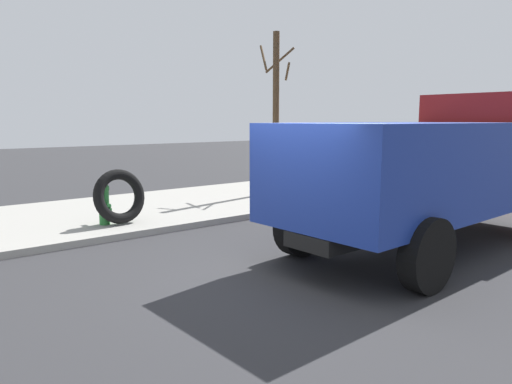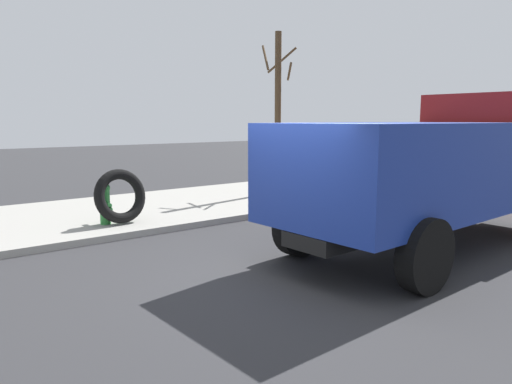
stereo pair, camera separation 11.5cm
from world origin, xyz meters
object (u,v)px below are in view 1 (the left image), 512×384
Objects in this scene: fire_hydrant at (104,202)px; bare_tree at (276,110)px; loose_tire at (120,196)px; dump_truck_blue at (439,164)px.

bare_tree is at bearing 11.31° from fire_hydrant.
dump_truck_blue is (4.29, -5.11, 0.84)m from loose_tire.
fire_hydrant is 0.13× the size of dump_truck_blue.
dump_truck_blue is at bearing -48.90° from fire_hydrant.
fire_hydrant is 0.77× the size of loose_tire.
fire_hydrant is 7.04m from dump_truck_blue.
bare_tree is at bearing 13.30° from loose_tire.
dump_truck_blue is 6.74m from bare_tree.
loose_tire is (0.30, -0.15, 0.12)m from fire_hydrant.
loose_tire is 6.72m from dump_truck_blue.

